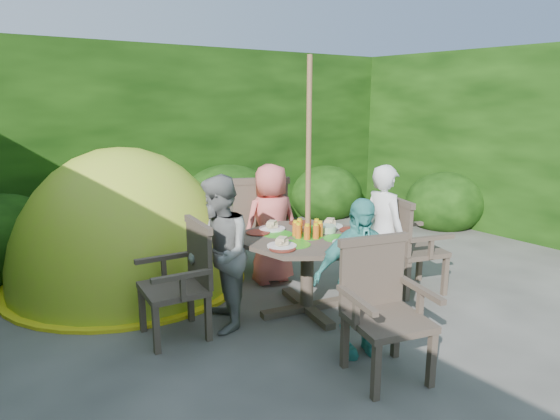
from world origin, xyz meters
TOP-DOWN VIEW (x-y plane):
  - ground at (0.00, 0.00)m, footprint 60.00×60.00m
  - hedge_enclosure at (0.00, 1.33)m, footprint 9.00×9.00m
  - patio_table at (-0.16, 0.72)m, footprint 1.42×1.42m
  - parasol_pole at (-0.17, 0.72)m, footprint 0.05×0.05m
  - garden_chair_right at (0.91, 0.49)m, footprint 0.62×0.66m
  - garden_chair_left at (-1.24, 0.96)m, footprint 0.54×0.58m
  - garden_chair_back at (0.05, 1.79)m, footprint 0.79×0.76m
  - garden_chair_front at (-0.40, -0.36)m, footprint 0.65×0.61m
  - child_right at (0.62, 0.54)m, footprint 0.33×0.48m
  - child_left at (-0.95, 0.89)m, footprint 0.69×0.76m
  - child_back at (0.01, 1.50)m, footprint 0.65×0.47m
  - child_front at (-0.34, -0.07)m, footprint 0.75×0.50m
  - dome_tent at (-1.19, 2.38)m, footprint 2.91×2.91m

SIDE VIEW (x-z plane):
  - ground at x=0.00m, z-range 0.00..0.00m
  - dome_tent at x=-1.19m, z-range -1.39..1.39m
  - garden_chair_left at x=-1.24m, z-range 0.03..0.91m
  - garden_chair_front at x=-0.40m, z-range 0.03..0.93m
  - garden_chair_right at x=0.91m, z-range 0.03..0.94m
  - garden_chair_back at x=0.05m, z-range 0.03..1.06m
  - patio_table at x=-0.16m, z-range 0.17..1.00m
  - child_front at x=-0.34m, z-range 0.00..1.18m
  - child_back at x=0.01m, z-range 0.00..1.22m
  - child_right at x=0.62m, z-range 0.00..1.27m
  - child_left at x=-0.95m, z-range 0.00..1.27m
  - parasol_pole at x=-0.17m, z-range 0.00..2.20m
  - hedge_enclosure at x=0.00m, z-range 0.00..2.50m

